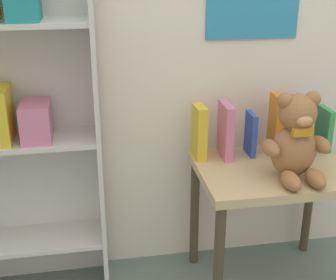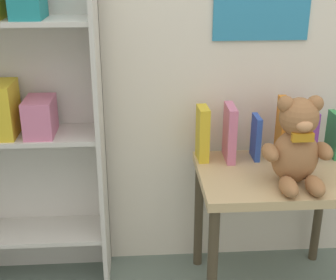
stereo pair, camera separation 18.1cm
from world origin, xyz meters
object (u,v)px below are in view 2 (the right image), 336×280
Objects in this scene: bookshelf_side at (23,110)px; display_table at (275,192)px; teddy_bear at (297,145)px; book_standing_pink at (230,133)px; book_standing_blue at (256,137)px; book_standing_green at (334,135)px; book_standing_purple at (309,133)px; book_standing_yellow at (203,134)px; book_standing_orange at (282,128)px.

display_table is at bearing -9.45° from bookshelf_side.
teddy_bear is at bearing -69.37° from display_table.
display_table is 0.30m from book_standing_pink.
book_standing_pink is (-0.20, 0.24, -0.04)m from teddy_bear.
book_standing_pink is at bearing -178.26° from book_standing_blue.
teddy_bear is 1.45× the size of book_standing_pink.
bookshelf_side reaches higher than book_standing_green.
book_standing_pink is 1.11× the size of book_standing_purple.
bookshelf_side is 1.06m from teddy_bear.
display_table is at bearing -68.77° from book_standing_blue.
book_standing_purple reaches higher than display_table.
book_standing_yellow reaches higher than book_standing_green.
bookshelf_side is 7.46× the size of book_standing_green.
bookshelf_side reaches higher than book_standing_blue.
book_standing_purple is (0.22, 0.00, 0.01)m from book_standing_blue.
book_standing_pink reaches higher than book_standing_purple.
book_standing_orange is at bearing -1.59° from book_standing_yellow.
book_standing_purple is (0.45, -0.00, -0.01)m from book_standing_yellow.
book_standing_yellow is at bearing -176.69° from book_standing_orange.
bookshelf_side is at bearing -177.98° from book_standing_orange.
book_standing_pink is 1.24× the size of book_standing_green.
book_standing_purple is at bearing 1.98° from book_standing_pink.
bookshelf_side is at bearing -179.29° from book_standing_purple.
book_standing_yellow is at bearing -178.77° from book_standing_purple.
book_standing_orange reaches higher than book_standing_blue.
display_table is 3.32× the size of book_standing_green.
teddy_bear reaches higher than book_standing_green.
book_standing_pink reaches higher than book_standing_blue.
book_standing_pink is at bearing -5.57° from book_standing_yellow.
display_table is 2.67× the size of book_standing_pink.
book_standing_green is (1.27, -0.01, -0.13)m from bookshelf_side.
book_standing_yellow is 1.21× the size of book_standing_green.
teddy_bear reaches higher than book_standing_pink.
book_standing_orange is at bearing 5.31° from book_standing_blue.
book_standing_yellow is at bearing 142.16° from teddy_bear.
book_standing_pink is at bearing -177.80° from book_standing_purple.
book_standing_pink is 0.90× the size of book_standing_orange.
display_table is 0.26m from teddy_bear.
bookshelf_side reaches higher than book_standing_orange.
book_standing_pink is at bearing 130.35° from teddy_bear.
book_standing_blue is (-0.09, 0.24, -0.06)m from teddy_bear.
display_table is 2.95× the size of book_standing_purple.
book_standing_yellow is 1.23× the size of book_standing_blue.
bookshelf_side is at bearing 179.65° from book_standing_blue.
teddy_bear is 1.61× the size of book_standing_purple.
book_standing_yellow is 1.08× the size of book_standing_purple.
bookshelf_side is 5.42× the size of book_standing_orange.
book_standing_blue is (-0.06, 0.15, 0.18)m from display_table.
book_standing_orange is (1.05, -0.01, -0.10)m from bookshelf_side.
book_standing_yellow is 0.56m from book_standing_green.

